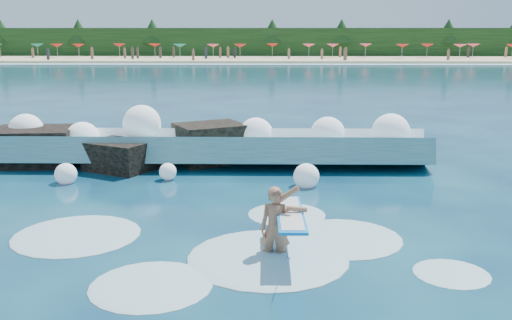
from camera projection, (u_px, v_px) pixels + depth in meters
name	position (u px, v px, depth m)	size (l,w,h in m)	color
ground	(183.00, 236.00, 11.99)	(200.00, 200.00, 0.00)	#082242
beach	(255.00, 59.00, 88.06)	(140.00, 20.00, 0.40)	tan
wet_band	(254.00, 64.00, 77.36)	(140.00, 5.00, 0.08)	silver
treeline	(256.00, 43.00, 97.32)	(140.00, 4.00, 5.00)	black
breaking_wave	(172.00, 148.00, 18.62)	(16.40, 2.63, 1.41)	teal
rock_cluster	(115.00, 150.00, 18.47)	(8.39, 3.54, 1.49)	black
surfer_with_board	(279.00, 225.00, 10.82)	(0.86, 2.82, 1.63)	#9B6448
wave_spray	(187.00, 136.00, 18.47)	(15.40, 4.08, 1.96)	white
surf_foam	(230.00, 248.00, 11.34)	(9.33, 5.91, 0.16)	silver
beach_umbrellas	(258.00, 45.00, 89.38)	(111.21, 6.19, 0.50)	#EB455B
beachgoers	(236.00, 54.00, 85.41)	(102.49, 13.82, 1.94)	#3F332D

